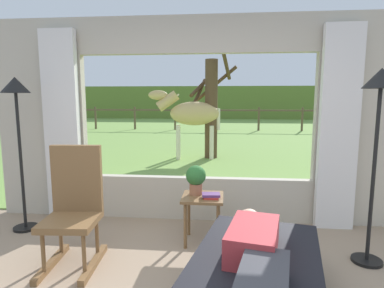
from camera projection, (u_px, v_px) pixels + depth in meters
back_wall_with_window at (196, 123)px, 4.07m from camera, size 5.20×0.12×2.55m
curtain_panel_left at (62, 127)px, 4.11m from camera, size 0.44×0.10×2.40m
curtain_panel_right at (338, 129)px, 3.78m from camera, size 0.44×0.10×2.40m
outdoor_pasture_lawn at (216, 132)px, 14.99m from camera, size 36.00×21.68×0.02m
distant_hill_ridge at (219, 102)px, 24.51m from camera, size 36.00×2.00×2.40m
reclining_person at (256, 254)px, 2.19m from camera, size 0.46×1.43×0.22m
rocking_chair at (74, 207)px, 3.06m from camera, size 0.51×0.71×1.12m
side_table at (203, 204)px, 3.49m from camera, size 0.44×0.44×0.52m
potted_plant at (196, 178)px, 3.52m from camera, size 0.22×0.22×0.32m
book_stack at (211, 196)px, 3.40m from camera, size 0.20×0.15×0.05m
floor_lamp_left at (17, 108)px, 3.70m from camera, size 0.32×0.32×1.80m
floor_lamp_right at (379, 108)px, 2.91m from camera, size 0.32×0.32×1.83m
horse at (191, 114)px, 8.19m from camera, size 1.82×0.73×1.73m
pasture_tree at (211, 106)px, 8.27m from camera, size 1.22×1.20×2.62m
pasture_fence_line at (216, 115)px, 15.46m from camera, size 16.10×0.10×1.10m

